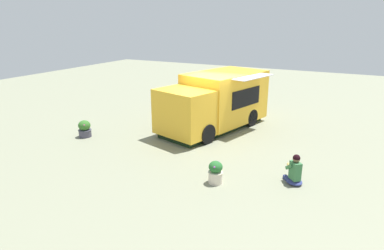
# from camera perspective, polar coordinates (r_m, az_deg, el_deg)

# --- Properties ---
(ground_plane) EXTENTS (40.00, 40.00, 0.00)m
(ground_plane) POSITION_cam_1_polar(r_m,az_deg,el_deg) (13.89, 3.11, -1.37)
(ground_plane) COLOR gray
(food_truck) EXTENTS (5.54, 3.83, 2.35)m
(food_truck) POSITION_cam_1_polar(r_m,az_deg,el_deg) (14.25, 4.04, 3.88)
(food_truck) COLOR yellow
(food_truck) RESTS_ON ground_plane
(person_customer) EXTENTS (0.76, 0.70, 0.90)m
(person_customer) POSITION_cam_1_polar(r_m,az_deg,el_deg) (10.06, 17.18, -7.73)
(person_customer) COLOR navy
(person_customer) RESTS_ON ground_plane
(planter_flowering_near) EXTENTS (0.43, 0.43, 0.67)m
(planter_flowering_near) POSITION_cam_1_polar(r_m,az_deg,el_deg) (9.65, 4.06, -8.08)
(planter_flowering_near) COLOR beige
(planter_flowering_near) RESTS_ON ground_plane
(planter_flowering_far) EXTENTS (0.52, 0.52, 0.68)m
(planter_flowering_far) POSITION_cam_1_polar(r_m,az_deg,el_deg) (14.02, -17.96, -0.62)
(planter_flowering_far) COLOR #444152
(planter_flowering_far) RESTS_ON ground_plane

